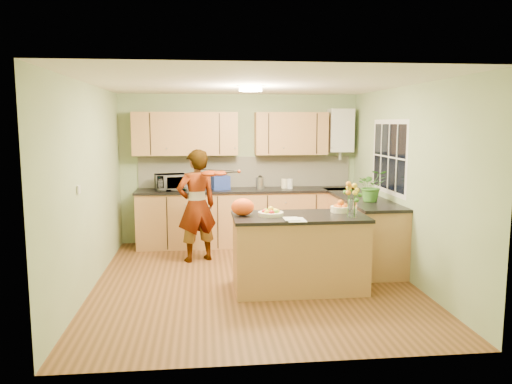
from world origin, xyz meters
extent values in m
plane|color=#563518|center=(0.00, 0.00, 0.00)|extent=(4.50, 4.50, 0.00)
cube|color=white|center=(0.00, 0.00, 2.50)|extent=(4.00, 4.50, 0.02)
cube|color=gray|center=(0.00, 2.25, 1.25)|extent=(4.00, 0.02, 2.50)
cube|color=gray|center=(0.00, -2.25, 1.25)|extent=(4.00, 0.02, 2.50)
cube|color=gray|center=(-2.00, 0.00, 1.25)|extent=(0.02, 4.50, 2.50)
cube|color=gray|center=(2.00, 0.00, 1.25)|extent=(0.02, 4.50, 2.50)
cube|color=#B67848|center=(0.10, 1.95, 0.45)|extent=(3.60, 0.60, 0.90)
cube|color=black|center=(0.10, 1.94, 0.92)|extent=(3.64, 0.62, 0.04)
cube|color=#B67848|center=(1.70, 0.85, 0.45)|extent=(0.60, 2.20, 0.90)
cube|color=black|center=(1.69, 0.85, 0.92)|extent=(0.62, 2.24, 0.04)
cube|color=silver|center=(0.10, 2.23, 1.20)|extent=(3.60, 0.02, 0.52)
cube|color=#B67848|center=(-0.90, 2.08, 1.85)|extent=(1.70, 0.34, 0.70)
cube|color=#B67848|center=(0.85, 2.08, 1.85)|extent=(1.20, 0.34, 0.70)
cube|color=silver|center=(1.70, 2.09, 1.90)|extent=(0.40, 0.30, 0.72)
cylinder|color=#AEAEB3|center=(1.70, 2.09, 1.50)|extent=(0.06, 0.06, 0.20)
cube|color=silver|center=(1.99, 0.60, 1.55)|extent=(0.01, 1.30, 1.05)
cube|color=black|center=(1.99, 0.60, 1.55)|extent=(0.01, 1.18, 0.92)
cube|color=silver|center=(-1.99, -0.60, 1.30)|extent=(0.02, 0.09, 0.09)
cylinder|color=#FFEABF|center=(0.00, 0.30, 2.46)|extent=(0.30, 0.30, 0.06)
cylinder|color=silver|center=(0.00, 0.30, 2.49)|extent=(0.10, 0.10, 0.02)
cube|color=#B67848|center=(0.53, -0.37, 0.44)|extent=(1.57, 0.78, 0.88)
cube|color=black|center=(0.53, -0.37, 0.90)|extent=(1.61, 0.82, 0.04)
cylinder|color=beige|center=(0.18, -0.37, 0.94)|extent=(0.30, 0.30, 0.05)
cylinder|color=beige|center=(1.08, -0.22, 0.96)|extent=(0.25, 0.25, 0.07)
cylinder|color=silver|center=(1.13, -0.55, 1.03)|extent=(0.11, 0.11, 0.22)
ellipsoid|color=#FB5114|center=(-0.16, -0.32, 1.03)|extent=(0.31, 0.27, 0.21)
cube|color=silver|center=(0.43, -0.67, 0.93)|extent=(0.21, 0.28, 0.01)
imported|color=tan|center=(-0.72, 1.05, 0.82)|extent=(0.71, 0.59, 1.65)
imported|color=silver|center=(-1.15, 1.92, 1.07)|extent=(0.55, 0.43, 0.27)
cube|color=navy|center=(-0.34, 1.96, 1.05)|extent=(0.32, 0.27, 0.22)
cylinder|color=#AEAEB3|center=(0.31, 1.93, 1.04)|extent=(0.14, 0.14, 0.20)
sphere|color=black|center=(0.31, 1.93, 1.17)|extent=(0.07, 0.07, 0.07)
cylinder|color=beige|center=(0.73, 2.00, 1.02)|extent=(0.10, 0.10, 0.16)
cylinder|color=silver|center=(0.82, 1.94, 1.02)|extent=(0.13, 0.13, 0.16)
imported|color=#3B7A28|center=(1.70, 0.44, 1.16)|extent=(0.43, 0.38, 0.44)
camera|label=1|loc=(-0.62, -6.20, 2.02)|focal=35.00mm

